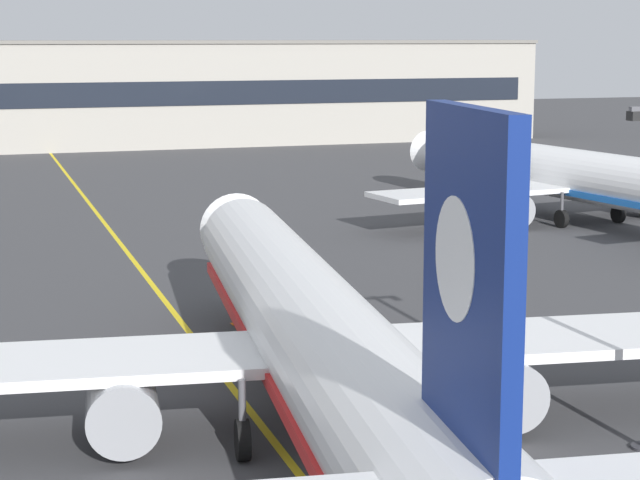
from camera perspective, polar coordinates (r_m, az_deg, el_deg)
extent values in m
cube|color=yellow|center=(53.45, -6.64, -4.16)|extent=(5.99, 179.92, 0.01)
cylinder|color=white|center=(38.07, -0.33, -4.43)|extent=(8.59, 36.18, 3.80)
cone|color=white|center=(56.76, -3.94, 0.31)|extent=(3.93, 3.06, 3.61)
cube|color=red|center=(38.34, -0.33, -5.94)|extent=(8.13, 33.32, 0.44)
cube|color=black|center=(54.79, -3.70, 0.67)|extent=(2.97, 1.47, 0.60)
cube|color=white|center=(38.86, -0.49, -5.43)|extent=(32.35, 9.05, 0.36)
cylinder|color=gray|center=(37.65, -9.61, -8.01)|extent=(2.76, 3.88, 2.30)
cylinder|color=black|center=(39.42, -9.69, -7.19)|extent=(1.96, 0.44, 1.95)
cylinder|color=gray|center=(39.84, 8.65, -6.98)|extent=(2.76, 3.88, 2.30)
cylinder|color=black|center=(41.51, 7.79, -6.27)|extent=(1.96, 0.44, 1.95)
cube|color=navy|center=(22.10, 7.28, -2.88)|extent=(1.04, 4.81, 7.20)
cylinder|color=white|center=(22.24, 7.08, -0.91)|extent=(0.76, 2.44, 2.40)
cylinder|color=#4C4C51|center=(52.47, -3.26, -2.73)|extent=(0.24, 0.24, 1.60)
cylinder|color=black|center=(52.70, -3.25, -3.81)|extent=(0.52, 0.95, 0.90)
cylinder|color=#4C4C51|center=(36.26, -3.81, -8.02)|extent=(0.24, 0.24, 1.60)
cylinder|color=black|center=(36.62, -3.79, -9.69)|extent=(0.57, 1.34, 1.30)
cylinder|color=#4C4C51|center=(37.23, 4.22, -7.55)|extent=(0.24, 0.24, 1.60)
cylinder|color=black|center=(37.58, 4.20, -9.18)|extent=(0.57, 1.34, 1.30)
cylinder|color=white|center=(84.35, 12.28, 3.13)|extent=(8.22, 34.53, 3.63)
cone|color=white|center=(99.30, 5.63, 4.29)|extent=(3.75, 2.92, 3.44)
cube|color=blue|center=(84.47, 12.26, 2.46)|extent=(7.77, 31.79, 0.42)
cube|color=black|center=(97.72, 6.20, 4.56)|extent=(2.84, 1.41, 0.57)
cube|color=white|center=(84.89, 12.02, 2.63)|extent=(30.87, 8.65, 0.34)
cylinder|color=gray|center=(80.75, 9.12, 1.53)|extent=(2.64, 3.70, 2.19)
cylinder|color=black|center=(82.18, 8.40, 1.69)|extent=(1.87, 0.42, 1.87)
cylinder|color=black|center=(89.42, 14.65, 2.13)|extent=(1.87, 0.42, 1.87)
cylinder|color=#4C4C51|center=(95.68, 7.07, 2.89)|extent=(0.23, 0.23, 1.53)
cylinder|color=black|center=(95.80, 7.06, 2.31)|extent=(0.49, 0.90, 0.86)
cylinder|color=#4C4C51|center=(81.54, 11.71, 1.76)|extent=(0.23, 0.23, 1.53)
cylinder|color=black|center=(81.70, 11.69, 1.01)|extent=(0.55, 1.28, 1.24)
cylinder|color=#4C4C51|center=(84.67, 14.36, 1.95)|extent=(0.23, 0.23, 1.53)
cylinder|color=black|center=(84.82, 14.33, 1.23)|extent=(0.55, 1.28, 1.24)
cube|color=black|center=(36.49, 15.13, 5.86)|extent=(0.44, 0.36, 0.28)
cone|color=orange|center=(53.44, -4.12, -3.82)|extent=(0.36, 0.36, 0.55)
cylinder|color=white|center=(53.44, -4.12, -3.80)|extent=(0.23, 0.23, 0.07)
cube|color=orange|center=(53.51, -4.11, -4.09)|extent=(0.44, 0.44, 0.03)
cube|color=#9E998E|center=(140.88, -12.89, 6.83)|extent=(119.81, 12.00, 12.12)
cube|color=black|center=(134.85, -12.62, 6.89)|extent=(115.02, 0.12, 2.80)
cube|color=slate|center=(140.71, -12.98, 9.38)|extent=(120.21, 12.40, 0.40)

